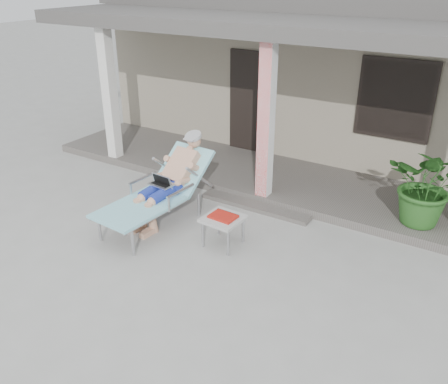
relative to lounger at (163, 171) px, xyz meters
The scene contains 8 objects.
ground 1.54m from the lounger, 34.42° to the right, with size 60.00×60.00×0.00m, color #9E9E99.
house 5.92m from the lounger, 79.64° to the left, with size 10.40×5.40×3.30m.
porch_deck 2.63m from the lounger, 65.15° to the left, with size 10.00×2.00×0.15m, color #605B56.
porch_overhang 3.12m from the lounger, 64.61° to the left, with size 10.00×2.30×2.85m.
porch_step 1.75m from the lounger, 46.90° to the left, with size 2.00×0.30×0.07m, color #605B56.
lounger is the anchor object (origin of this frame).
side_table 1.30m from the lounger, ahead, with size 0.57×0.57×0.49m.
potted_palm 4.05m from the lounger, 26.08° to the left, with size 1.15×0.99×1.27m, color #26591E.
Camera 1 is at (3.37, -4.59, 3.77)m, focal length 38.00 mm.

